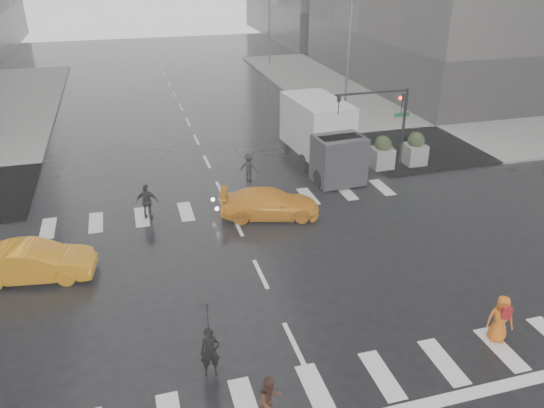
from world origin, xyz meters
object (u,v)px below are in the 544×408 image
object	(u,v)px
taxi_mid	(34,262)
box_truck	(322,134)
traffic_signal_pole	(388,114)
pedestrian_brown	(270,401)
pedestrian_orange	(501,319)

from	to	relation	value
taxi_mid	box_truck	size ratio (longest dim) A/B	0.63
traffic_signal_pole	pedestrian_brown	distance (m)	18.27
pedestrian_brown	box_truck	xyz separation A→B (m)	(7.51, 16.25, 1.17)
pedestrian_orange	taxi_mid	bearing A→B (deg)	177.50
traffic_signal_pole	box_truck	bearing A→B (deg)	153.13
taxi_mid	box_truck	world-z (taller)	box_truck
traffic_signal_pole	taxi_mid	size ratio (longest dim) A/B	1.06
pedestrian_brown	box_truck	bearing A→B (deg)	46.41
pedestrian_brown	taxi_mid	xyz separation A→B (m)	(-6.50, 8.71, -0.04)
pedestrian_brown	taxi_mid	world-z (taller)	pedestrian_brown
pedestrian_brown	box_truck	world-z (taller)	box_truck
taxi_mid	box_truck	bearing A→B (deg)	-53.80
traffic_signal_pole	taxi_mid	distance (m)	18.23
traffic_signal_pole	pedestrian_brown	bearing A→B (deg)	-125.57
pedestrian_orange	box_truck	xyz separation A→B (m)	(-0.14, 15.10, 1.10)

